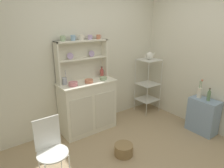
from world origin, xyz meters
name	(u,v)px	position (x,y,z in m)	size (l,w,h in m)	color
ground_plane	(149,168)	(0.00, 0.00, 0.00)	(3.84, 3.84, 0.00)	tan
wall_back	(87,59)	(0.00, 1.62, 1.25)	(3.84, 0.05, 2.50)	silver
wall_right	(224,63)	(1.62, 0.00, 1.25)	(0.05, 3.84, 2.50)	silver
hutch_cabinet	(88,106)	(-0.16, 1.37, 0.47)	(0.99, 0.45, 0.92)	silver
hutch_shelf_unit	(81,57)	(-0.16, 1.53, 1.32)	(0.92, 0.18, 0.68)	silver
bakers_rack	(148,81)	(1.28, 1.31, 0.69)	(0.42, 0.39, 1.15)	silver
side_shelf_blue	(203,116)	(1.44, 0.11, 0.31)	(0.28, 0.48, 0.62)	#849EBC
wire_chair	(50,146)	(-1.12, 0.53, 0.52)	(0.36, 0.36, 0.85)	white
floor_basket	(124,150)	(-0.10, 0.43, 0.08)	(0.28, 0.28, 0.17)	#93754C
cup_sage_0	(63,38)	(-0.48, 1.49, 1.65)	(0.09, 0.07, 0.09)	#9EB78E
cup_sky_1	(73,38)	(-0.31, 1.49, 1.65)	(0.09, 0.07, 0.09)	#8EB2D1
cup_cream_2	(81,37)	(-0.16, 1.49, 1.65)	(0.10, 0.08, 0.09)	silver
cup_lilac_3	(90,37)	(0.00, 1.49, 1.64)	(0.09, 0.07, 0.08)	#B79ECC
cup_terracotta_4	(99,37)	(0.17, 1.49, 1.64)	(0.08, 0.07, 0.08)	#C67556
bowl_mixing_large	(73,84)	(-0.45, 1.29, 0.95)	(0.14, 0.14, 0.06)	#D17A84
bowl_floral_medium	(89,81)	(-0.16, 1.29, 0.95)	(0.14, 0.14, 0.06)	#C67556
bowl_cream_small	(103,78)	(0.13, 1.29, 0.94)	(0.12, 0.12, 0.05)	#9EB78E
jam_bottle	(102,73)	(0.20, 1.45, 1.00)	(0.06, 0.06, 0.19)	#B74C47
utensil_jar	(65,81)	(-0.52, 1.45, 0.98)	(0.08, 0.08, 0.23)	#B2B7C6
porcelain_teapot	(149,56)	(1.28, 1.31, 1.22)	(0.24, 0.15, 0.18)	white
flower_vase	(200,92)	(1.44, 0.23, 0.72)	(0.08, 0.08, 0.33)	silver
oil_bottle	(209,96)	(1.44, 0.07, 0.71)	(0.06, 0.06, 0.22)	#6B8C60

